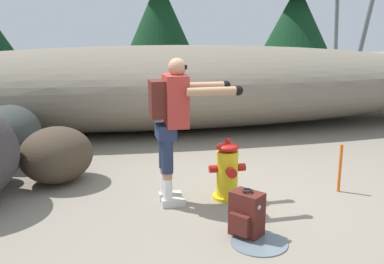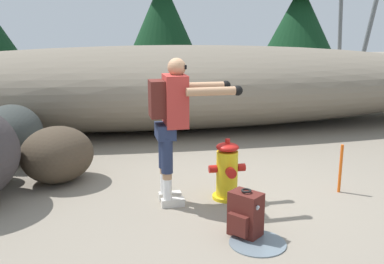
% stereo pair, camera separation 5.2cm
% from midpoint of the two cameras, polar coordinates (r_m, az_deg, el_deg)
% --- Properties ---
extents(ground_plane, '(56.00, 56.00, 0.04)m').
position_cam_midpoint_polar(ground_plane, '(5.33, 2.87, -8.41)').
color(ground_plane, gray).
extents(dirt_embankment, '(13.97, 3.20, 1.63)m').
position_cam_midpoint_polar(dirt_embankment, '(8.78, -2.77, 5.93)').
color(dirt_embankment, '#756B5B').
rests_on(dirt_embankment, ground_plane).
extents(fire_hydrant, '(0.43, 0.38, 0.73)m').
position_cam_midpoint_polar(fire_hydrant, '(5.13, 4.89, -5.17)').
color(fire_hydrant, gold).
rests_on(fire_hydrant, ground_plane).
extents(hydrant_water_jet, '(0.54, 1.26, 0.65)m').
position_cam_midpoint_polar(hydrant_water_jet, '(4.55, 7.39, -11.33)').
color(hydrant_water_jet, silver).
rests_on(hydrant_water_jet, ground_plane).
extents(utility_worker, '(0.99, 0.56, 1.65)m').
position_cam_midpoint_polar(utility_worker, '(4.81, -2.07, 2.37)').
color(utility_worker, beige).
rests_on(utility_worker, ground_plane).
extents(spare_backpack, '(0.36, 0.36, 0.47)m').
position_cam_midpoint_polar(spare_backpack, '(4.31, 7.30, -10.64)').
color(spare_backpack, '#511E19').
rests_on(spare_backpack, ground_plane).
extents(boulder_large, '(1.05, 1.25, 0.87)m').
position_cam_midpoint_polar(boulder_large, '(6.98, -22.18, -0.23)').
color(boulder_large, '#353937').
rests_on(boulder_large, ground_plane).
extents(boulder_small, '(1.30, 1.29, 0.73)m').
position_cam_midpoint_polar(boulder_small, '(5.91, -16.92, -2.82)').
color(boulder_small, '#423629').
rests_on(boulder_small, ground_plane).
extents(pine_tree_center, '(2.37, 2.37, 4.89)m').
position_cam_midpoint_polar(pine_tree_center, '(15.51, 14.05, 15.60)').
color(pine_tree_center, '#47331E').
rests_on(pine_tree_center, ground_plane).
extents(survey_stake, '(0.04, 0.04, 0.60)m').
position_cam_midpoint_polar(survey_stake, '(5.62, 19.04, -4.54)').
color(survey_stake, '#E55914').
rests_on(survey_stake, ground_plane).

